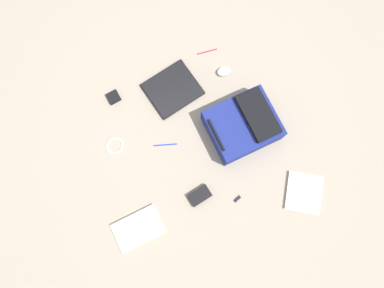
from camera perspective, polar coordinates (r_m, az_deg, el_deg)
ground_plane at (r=2.04m, az=0.94°, el=1.51°), size 4.01×4.01×0.00m
backpack at (r=2.00m, az=8.89°, el=3.30°), size 0.41×0.45×0.18m
laptop at (r=2.12m, az=-3.38°, el=9.48°), size 0.37×0.39×0.03m
book_blue at (r=2.09m, az=18.78°, el=-8.01°), size 0.29×0.28×0.02m
book_manual at (r=2.00m, az=-9.27°, el=-14.25°), size 0.23×0.31×0.02m
computer_mouse at (r=2.16m, az=5.58°, el=12.46°), size 0.07×0.10×0.04m
cable_coil at (r=2.08m, az=-13.24°, el=-0.28°), size 0.11×0.11×0.01m
power_brick at (r=1.97m, az=1.34°, el=-8.94°), size 0.12×0.15×0.03m
pen_black at (r=2.03m, az=-4.67°, el=-0.12°), size 0.03×0.14×0.01m
pen_blue at (r=2.23m, az=2.62°, el=15.74°), size 0.01×0.13×0.01m
earbud_pouch at (r=2.16m, az=-13.44°, el=7.90°), size 0.09×0.09×0.02m
usb_stick at (r=2.00m, az=7.85°, el=-9.40°), size 0.04×0.05×0.01m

